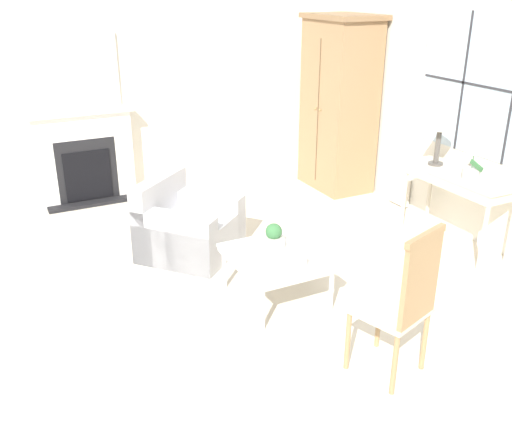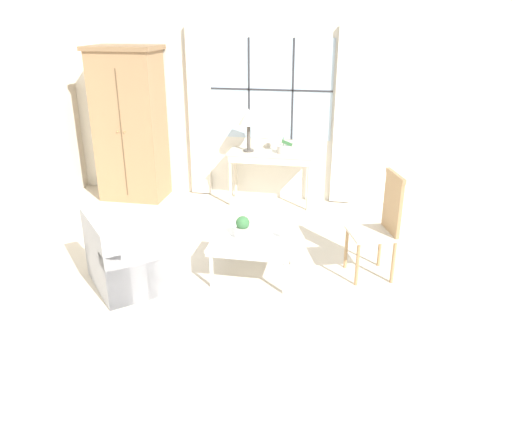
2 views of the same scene
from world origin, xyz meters
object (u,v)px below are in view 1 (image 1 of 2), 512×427
object	(u,v)px
pillar_candle	(303,262)
side_chair_wooden	(405,297)
table_lamp	(441,121)
armchair_upholstered	(188,229)
potted_plant_small	(274,236)
console_table	(458,181)
armoire	(339,104)
potted_orchid	(473,162)
coffee_table	(276,259)
fireplace	(84,149)

from	to	relation	value
pillar_candle	side_chair_wooden	bearing A→B (deg)	10.49
table_lamp	armchair_upholstered	world-z (taller)	table_lamp
armchair_upholstered	potted_plant_small	world-z (taller)	armchair_upholstered
pillar_candle	console_table	bearing A→B (deg)	102.45
side_chair_wooden	armoire	bearing A→B (deg)	152.41
table_lamp	potted_plant_small	bearing A→B (deg)	-80.30
potted_orchid	side_chair_wooden	xyz separation A→B (m)	(1.29, -1.88, -0.32)
console_table	coffee_table	xyz separation A→B (m)	(0.17, -2.18, -0.31)
potted_orchid	side_chair_wooden	world-z (taller)	potted_orchid
armoire	potted_plant_small	size ratio (longest dim) A/B	9.65
pillar_candle	table_lamp	bearing A→B (deg)	110.63
pillar_candle	fireplace	bearing A→B (deg)	-163.07
table_lamp	pillar_candle	bearing A→B (deg)	-69.37
side_chair_wooden	potted_plant_small	world-z (taller)	side_chair_wooden
potted_orchid	side_chair_wooden	size ratio (longest dim) A/B	0.36
pillar_candle	armoire	bearing A→B (deg)	141.25
armoire	console_table	xyz separation A→B (m)	(2.06, 0.07, -0.42)
potted_orchid	side_chair_wooden	distance (m)	2.30
potted_orchid	side_chair_wooden	bearing A→B (deg)	-55.68
table_lamp	pillar_candle	world-z (taller)	table_lamp
armchair_upholstered	side_chair_wooden	size ratio (longest dim) A/B	1.06
fireplace	side_chair_wooden	xyz separation A→B (m)	(4.43, 1.23, -0.05)
table_lamp	potted_plant_small	world-z (taller)	table_lamp
potted_orchid	armchair_upholstered	xyz separation A→B (m)	(-1.19, -2.51, -0.68)
console_table	pillar_candle	bearing A→B (deg)	-77.55
table_lamp	potted_orchid	xyz separation A→B (m)	(0.50, -0.01, -0.30)
fireplace	potted_plant_small	size ratio (longest dim) A/B	8.86
fireplace	console_table	xyz separation A→B (m)	(2.97, 3.14, 0.01)
armoire	table_lamp	size ratio (longest dim) A/B	3.64
armchair_upholstered	potted_orchid	bearing A→B (deg)	64.59
armoire	potted_orchid	world-z (taller)	armoire
armoire	console_table	distance (m)	2.10
fireplace	coffee_table	bearing A→B (deg)	17.14
fireplace	armchair_upholstered	xyz separation A→B (m)	(1.95, 0.60, -0.41)
table_lamp	armchair_upholstered	size ratio (longest dim) A/B	0.51
table_lamp	potted_plant_small	distance (m)	2.26
armoire	side_chair_wooden	size ratio (longest dim) A/B	1.95
armchair_upholstered	side_chair_wooden	distance (m)	2.58
armoire	potted_orchid	xyz separation A→B (m)	(2.24, 0.04, -0.16)
potted_plant_small	pillar_candle	world-z (taller)	potted_plant_small
fireplace	coffee_table	xyz separation A→B (m)	(3.13, 0.97, -0.29)
fireplace	potted_plant_small	bearing A→B (deg)	18.48
fireplace	armoire	size ratio (longest dim) A/B	0.92
fireplace	table_lamp	size ratio (longest dim) A/B	3.35
armoire	coffee_table	bearing A→B (deg)	-43.40
armoire	side_chair_wooden	distance (m)	4.00
potted_orchid	potted_plant_small	bearing A→B (deg)	-93.66
table_lamp	fireplace	bearing A→B (deg)	-130.30
armchair_upholstered	coffee_table	xyz separation A→B (m)	(1.18, 0.36, 0.11)
armoire	fireplace	bearing A→B (deg)	-106.42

